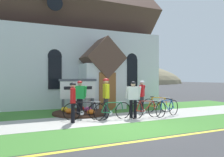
{
  "coord_description": "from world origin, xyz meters",
  "views": [
    {
      "loc": [
        -3.8,
        -6.79,
        1.78
      ],
      "look_at": [
        1.23,
        4.52,
        1.76
      ],
      "focal_mm": 34.62,
      "sensor_mm": 36.0,
      "label": 1
    }
  ],
  "objects_px": {
    "church_sign": "(78,90)",
    "bicycle_red": "(167,108)",
    "roadside_conifer": "(121,53)",
    "cyclist_in_yellow_jersey": "(106,94)",
    "cyclist_in_orange_jersey": "(142,94)",
    "cyclist_in_red_jersey": "(73,99)",
    "cyclist_in_white_jersey": "(80,96)",
    "bicycle_black": "(158,105)",
    "cyclist_in_green_jersey": "(133,97)",
    "bicycle_blue": "(84,111)",
    "bicycle_green": "(112,111)",
    "bicycle_white": "(146,109)"
  },
  "relations": [
    {
      "from": "church_sign",
      "to": "bicycle_red",
      "type": "distance_m",
      "value": 4.59
    },
    {
      "from": "bicycle_green",
      "to": "cyclist_in_red_jersey",
      "type": "height_order",
      "value": "cyclist_in_red_jersey"
    },
    {
      "from": "bicycle_white",
      "to": "bicycle_blue",
      "type": "height_order",
      "value": "bicycle_white"
    },
    {
      "from": "bicycle_red",
      "to": "cyclist_in_green_jersey",
      "type": "bearing_deg",
      "value": 171.12
    },
    {
      "from": "roadside_conifer",
      "to": "bicycle_black",
      "type": "bearing_deg",
      "value": -103.5
    },
    {
      "from": "church_sign",
      "to": "bicycle_green",
      "type": "height_order",
      "value": "church_sign"
    },
    {
      "from": "cyclist_in_yellow_jersey",
      "to": "cyclist_in_green_jersey",
      "type": "bearing_deg",
      "value": -28.58
    },
    {
      "from": "cyclist_in_orange_jersey",
      "to": "bicycle_red",
      "type": "bearing_deg",
      "value": -74.6
    },
    {
      "from": "bicycle_black",
      "to": "cyclist_in_orange_jersey",
      "type": "xyz_separation_m",
      "value": [
        -0.73,
        0.38,
        0.58
      ]
    },
    {
      "from": "bicycle_white",
      "to": "bicycle_black",
      "type": "bearing_deg",
      "value": 37.71
    },
    {
      "from": "roadside_conifer",
      "to": "cyclist_in_yellow_jersey",
      "type": "bearing_deg",
      "value": -120.24
    },
    {
      "from": "cyclist_in_green_jersey",
      "to": "cyclist_in_yellow_jersey",
      "type": "height_order",
      "value": "cyclist_in_yellow_jersey"
    },
    {
      "from": "roadside_conifer",
      "to": "bicycle_blue",
      "type": "bearing_deg",
      "value": -124.71
    },
    {
      "from": "cyclist_in_green_jersey",
      "to": "bicycle_green",
      "type": "bearing_deg",
      "value": 177.84
    },
    {
      "from": "cyclist_in_yellow_jersey",
      "to": "cyclist_in_orange_jersey",
      "type": "bearing_deg",
      "value": 16.94
    },
    {
      "from": "church_sign",
      "to": "cyclist_in_white_jersey",
      "type": "xyz_separation_m",
      "value": [
        -0.24,
        -1.2,
        -0.19
      ]
    },
    {
      "from": "cyclist_in_orange_jersey",
      "to": "roadside_conifer",
      "type": "bearing_deg",
      "value": 71.08
    },
    {
      "from": "church_sign",
      "to": "roadside_conifer",
      "type": "bearing_deg",
      "value": 49.02
    },
    {
      "from": "cyclist_in_red_jersey",
      "to": "cyclist_in_orange_jersey",
      "type": "bearing_deg",
      "value": 17.26
    },
    {
      "from": "bicycle_blue",
      "to": "bicycle_green",
      "type": "distance_m",
      "value": 1.2
    },
    {
      "from": "bicycle_blue",
      "to": "cyclist_in_yellow_jersey",
      "type": "height_order",
      "value": "cyclist_in_yellow_jersey"
    },
    {
      "from": "cyclist_in_orange_jersey",
      "to": "cyclist_in_red_jersey",
      "type": "distance_m",
      "value": 4.17
    },
    {
      "from": "bicycle_red",
      "to": "cyclist_in_red_jersey",
      "type": "xyz_separation_m",
      "value": [
        -4.41,
        0.32,
        0.55
      ]
    },
    {
      "from": "bicycle_black",
      "to": "cyclist_in_green_jersey",
      "type": "bearing_deg",
      "value": -155.24
    },
    {
      "from": "cyclist_in_yellow_jersey",
      "to": "bicycle_white",
      "type": "bearing_deg",
      "value": -26.82
    },
    {
      "from": "bicycle_black",
      "to": "cyclist_in_red_jersey",
      "type": "distance_m",
      "value": 4.82
    },
    {
      "from": "cyclist_in_yellow_jersey",
      "to": "church_sign",
      "type": "bearing_deg",
      "value": 110.94
    },
    {
      "from": "bicycle_white",
      "to": "bicycle_red",
      "type": "distance_m",
      "value": 1.17
    },
    {
      "from": "bicycle_green",
      "to": "cyclist_in_red_jersey",
      "type": "relative_size",
      "value": 1.11
    },
    {
      "from": "bicycle_green",
      "to": "cyclist_in_white_jersey",
      "type": "bearing_deg",
      "value": 128.7
    },
    {
      "from": "cyclist_in_red_jersey",
      "to": "roadside_conifer",
      "type": "distance_m",
      "value": 11.84
    },
    {
      "from": "church_sign",
      "to": "cyclist_in_white_jersey",
      "type": "relative_size",
      "value": 1.18
    },
    {
      "from": "church_sign",
      "to": "bicycle_black",
      "type": "relative_size",
      "value": 1.14
    },
    {
      "from": "cyclist_in_white_jersey",
      "to": "roadside_conifer",
      "type": "xyz_separation_m",
      "value": [
        6.07,
        7.91,
        3.11
      ]
    },
    {
      "from": "bicycle_black",
      "to": "cyclist_in_orange_jersey",
      "type": "distance_m",
      "value": 1.01
    },
    {
      "from": "bicycle_green",
      "to": "cyclist_in_orange_jersey",
      "type": "xyz_separation_m",
      "value": [
        2.26,
        1.26,
        0.58
      ]
    },
    {
      "from": "bicycle_red",
      "to": "cyclist_in_green_jersey",
      "type": "xyz_separation_m",
      "value": [
        -1.69,
        0.26,
        0.57
      ]
    },
    {
      "from": "cyclist_in_green_jersey",
      "to": "bicycle_black",
      "type": "bearing_deg",
      "value": 24.76
    },
    {
      "from": "cyclist_in_white_jersey",
      "to": "bicycle_green",
      "type": "bearing_deg",
      "value": -51.3
    },
    {
      "from": "cyclist_in_yellow_jersey",
      "to": "cyclist_in_red_jersey",
      "type": "bearing_deg",
      "value": -162.31
    },
    {
      "from": "bicycle_white",
      "to": "bicycle_black",
      "type": "xyz_separation_m",
      "value": [
        1.47,
        1.14,
        -0.0
      ]
    },
    {
      "from": "church_sign",
      "to": "cyclist_in_green_jersey",
      "type": "height_order",
      "value": "church_sign"
    },
    {
      "from": "bicycle_green",
      "to": "cyclist_in_green_jersey",
      "type": "relative_size",
      "value": 1.09
    },
    {
      "from": "bicycle_black",
      "to": "bicycle_white",
      "type": "bearing_deg",
      "value": -142.29
    },
    {
      "from": "bicycle_green",
      "to": "cyclist_in_orange_jersey",
      "type": "height_order",
      "value": "cyclist_in_orange_jersey"
    },
    {
      "from": "church_sign",
      "to": "cyclist_in_orange_jersey",
      "type": "distance_m",
      "value": 3.35
    },
    {
      "from": "church_sign",
      "to": "cyclist_in_orange_jersey",
      "type": "bearing_deg",
      "value": -22.42
    },
    {
      "from": "bicycle_black",
      "to": "church_sign",
      "type": "bearing_deg",
      "value": 156.61
    },
    {
      "from": "cyclist_in_green_jersey",
      "to": "cyclist_in_red_jersey",
      "type": "bearing_deg",
      "value": 178.77
    },
    {
      "from": "church_sign",
      "to": "cyclist_in_orange_jersey",
      "type": "relative_size",
      "value": 1.19
    }
  ]
}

